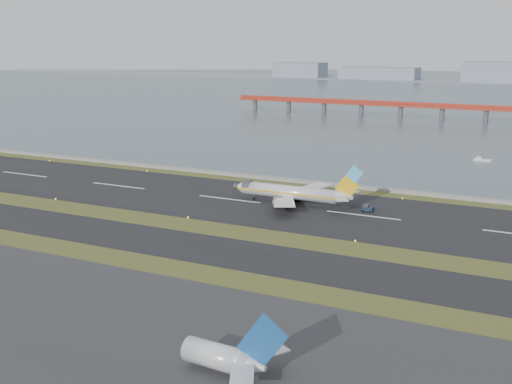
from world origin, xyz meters
TOP-DOWN VIEW (x-y plane):
  - ground at (0.00, 0.00)m, footprint 1000.00×1000.00m
  - taxiway_strip at (0.00, -12.00)m, footprint 1000.00×18.00m
  - runway_strip at (0.00, 30.00)m, footprint 1000.00×45.00m
  - seawall at (0.00, 60.00)m, footprint 1000.00×2.50m
  - bay_water at (0.00, 460.00)m, footprint 1400.00×800.00m
  - red_pier at (20.00, 250.00)m, footprint 260.00×5.00m
  - far_shoreline at (13.62, 620.00)m, footprint 1400.00×80.00m
  - airliner at (19.15, 32.58)m, footprint 38.52×32.89m
  - pushback_tug at (39.93, 34.17)m, footprint 3.16×2.06m
  - second_airliner_tail at (48.12, -58.44)m, footprint 15.94×13.24m
  - workboat_near at (57.73, 125.98)m, footprint 6.58×2.13m

SIDE VIEW (x-z plane):
  - ground at x=0.00m, z-range 0.00..0.00m
  - bay_water at x=0.00m, z-range -0.65..0.65m
  - taxiway_strip at x=0.00m, z-range 0.00..0.10m
  - runway_strip at x=0.00m, z-range 0.00..0.10m
  - seawall at x=0.00m, z-range 0.00..1.00m
  - workboat_near at x=57.73m, z-range -0.29..1.30m
  - pushback_tug at x=39.93m, z-range -0.03..1.89m
  - second_airliner_tail at x=48.12m, z-range -2.04..7.82m
  - airliner at x=19.15m, z-range -2.94..9.86m
  - far_shoreline at x=13.62m, z-range -24.18..36.32m
  - red_pier at x=20.00m, z-range 2.18..12.38m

